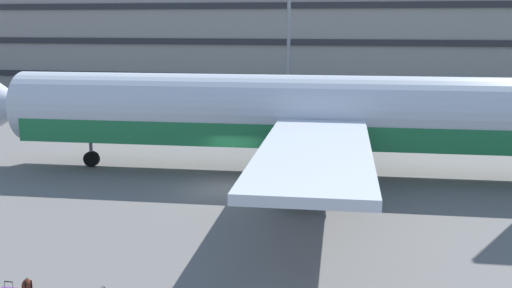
{
  "coord_description": "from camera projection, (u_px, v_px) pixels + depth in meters",
  "views": [
    {
      "loc": [
        7.04,
        -27.99,
        8.31
      ],
      "look_at": [
        1.96,
        -2.94,
        3.0
      ],
      "focal_mm": 41.33,
      "sensor_mm": 36.0,
      "label": 1
    }
  ],
  "objects": [
    {
      "name": "terminal_structure",
      "position": [
        319.0,
        40.0,
        73.25
      ],
      "size": [
        173.35,
        14.94,
        12.15
      ],
      "color": "gray",
      "rests_on": "ground_plane"
    },
    {
      "name": "ground_plane",
      "position": [
        230.0,
        189.0,
        29.92
      ],
      "size": [
        600.0,
        600.0,
        0.0
      ],
      "primitive_type": "plane",
      "color": "slate"
    },
    {
      "name": "airliner",
      "position": [
        312.0,
        115.0,
        32.03
      ],
      "size": [
        39.25,
        31.61,
        11.44
      ],
      "color": "silver",
      "rests_on": "ground_plane"
    },
    {
      "name": "backpack_small",
      "position": [
        27.0,
        287.0,
        18.3
      ],
      "size": [
        0.41,
        0.42,
        0.56
      ],
      "color": "#592619",
      "rests_on": "ground_plane"
    }
  ]
}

